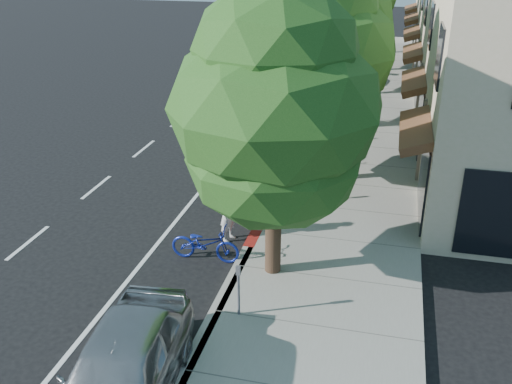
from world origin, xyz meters
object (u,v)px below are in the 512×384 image
(bicycle, at_px, (205,243))
(near_car_a, at_px, (121,372))
(silver_suv, at_px, (274,145))
(pedestrian, at_px, (351,106))
(white_pickup, at_px, (317,73))
(street_tree_3, at_px, (349,12))
(street_tree_1, at_px, (314,55))
(dark_sedan, at_px, (302,95))
(street_tree_0, at_px, (275,111))
(dark_suv_far, at_px, (333,55))
(street_tree_2, at_px, (336,25))
(cyclist, at_px, (229,212))

(bicycle, xyz_separation_m, near_car_a, (0.18, -5.31, 0.29))
(silver_suv, xyz_separation_m, pedestrian, (2.39, 5.33, 0.19))
(white_pickup, bearing_deg, street_tree_3, -33.17)
(street_tree_1, height_order, dark_sedan, street_tree_1)
(street_tree_0, distance_m, dark_suv_far, 25.44)
(street_tree_0, relative_size, dark_sedan, 1.68)
(street_tree_2, bearing_deg, near_car_a, -95.79)
(dark_sedan, xyz_separation_m, pedestrian, (2.60, -2.39, 0.29))
(street_tree_0, height_order, street_tree_3, street_tree_0)
(street_tree_3, height_order, cyclist, street_tree_3)
(pedestrian, bearing_deg, cyclist, 81.11)
(white_pickup, bearing_deg, near_car_a, -84.46)
(silver_suv, relative_size, pedestrian, 3.45)
(street_tree_2, relative_size, bicycle, 4.01)
(street_tree_0, bearing_deg, dark_suv_far, 93.18)
(street_tree_2, xyz_separation_m, street_tree_3, (-0.00, 6.00, -0.21))
(street_tree_3, bearing_deg, street_tree_1, -90.00)
(near_car_a, bearing_deg, bicycle, 86.52)
(cyclist, relative_size, white_pickup, 0.28)
(cyclist, height_order, dark_suv_far, same)
(cyclist, bearing_deg, near_car_a, -167.55)
(street_tree_2, height_order, dark_suv_far, street_tree_2)
(cyclist, bearing_deg, dark_suv_far, 13.06)
(street_tree_3, xyz_separation_m, white_pickup, (-1.64, 1.33, -3.46))
(street_tree_0, xyz_separation_m, near_car_a, (-1.72, -5.00, -3.55))
(street_tree_1, bearing_deg, street_tree_0, -90.00)
(cyclist, bearing_deg, bicycle, 179.38)
(street_tree_1, relative_size, near_car_a, 1.63)
(street_tree_1, distance_m, pedestrian, 7.71)
(silver_suv, bearing_deg, pedestrian, 65.24)
(street_tree_3, distance_m, cyclist, 16.92)
(street_tree_3, bearing_deg, bicycle, -96.15)
(street_tree_3, height_order, dark_suv_far, street_tree_3)
(street_tree_2, bearing_deg, dark_suv_far, 96.07)
(bicycle, height_order, silver_suv, silver_suv)
(bicycle, bearing_deg, silver_suv, -2.35)
(silver_suv, distance_m, near_car_a, 12.50)
(street_tree_3, xyz_separation_m, silver_suv, (-1.59, -10.50, -3.57))
(bicycle, xyz_separation_m, silver_suv, (0.32, 7.18, 0.32))
(cyclist, relative_size, pedestrian, 1.05)
(silver_suv, bearing_deg, cyclist, -90.67)
(bicycle, bearing_deg, cyclist, -14.00)
(dark_suv_far, relative_size, near_car_a, 1.13)
(white_pickup, bearing_deg, street_tree_0, -79.41)
(street_tree_3, distance_m, pedestrian, 6.23)
(silver_suv, relative_size, dark_suv_far, 1.12)
(cyclist, xyz_separation_m, dark_suv_far, (0.20, 23.64, -0.00))
(cyclist, bearing_deg, street_tree_3, 7.99)
(dark_suv_far, relative_size, pedestrian, 3.08)
(street_tree_3, relative_size, cyclist, 4.01)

